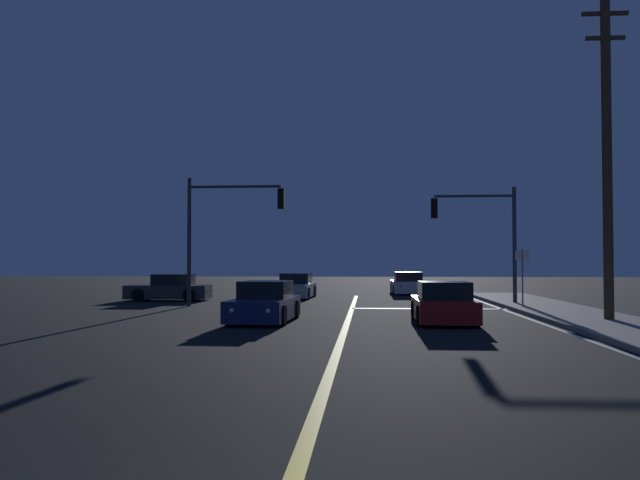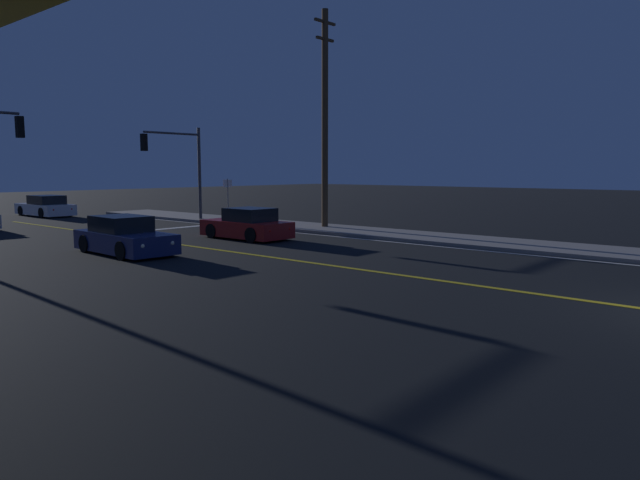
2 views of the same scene
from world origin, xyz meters
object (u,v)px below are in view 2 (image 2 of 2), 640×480
(car_distant_tail_red, at_px, (247,225))
(car_following_oncoming_white, at_px, (46,207))
(street_sign_corner, at_px, (228,194))
(car_side_waiting_navy, at_px, (124,237))
(utility_pole_right, at_px, (325,118))
(traffic_signal_near_right, at_px, (179,159))

(car_distant_tail_red, height_order, car_following_oncoming_white, same)
(car_following_oncoming_white, relative_size, street_sign_corner, 1.91)
(car_side_waiting_navy, height_order, utility_pole_right, utility_pole_right)
(car_following_oncoming_white, bearing_deg, car_distant_tail_red, -90.71)
(car_following_oncoming_white, xyz_separation_m, utility_pole_right, (5.27, -19.10, 4.88))
(traffic_signal_near_right, distance_m, utility_pole_right, 9.08)
(car_distant_tail_red, height_order, traffic_signal_near_right, traffic_signal_near_right)
(car_side_waiting_navy, bearing_deg, car_distant_tail_red, -177.34)
(street_sign_corner, bearing_deg, utility_pole_right, -76.24)
(car_distant_tail_red, xyz_separation_m, street_sign_corner, (3.83, 5.74, 1.09))
(car_distant_tail_red, relative_size, traffic_signal_near_right, 0.78)
(utility_pole_right, relative_size, street_sign_corner, 4.28)
(car_distant_tail_red, bearing_deg, car_following_oncoming_white, 90.29)
(traffic_signal_near_right, relative_size, street_sign_corner, 2.16)
(utility_pole_right, bearing_deg, car_following_oncoming_white, 105.41)
(car_following_oncoming_white, relative_size, utility_pole_right, 0.45)
(car_distant_tail_red, distance_m, car_side_waiting_navy, 5.88)
(traffic_signal_near_right, height_order, street_sign_corner, traffic_signal_near_right)
(car_distant_tail_red, xyz_separation_m, utility_pole_right, (5.23, 0.02, 4.88))
(street_sign_corner, bearing_deg, traffic_signal_near_right, 111.44)
(car_following_oncoming_white, height_order, car_side_waiting_navy, same)
(traffic_signal_near_right, bearing_deg, car_distant_tail_red, 72.25)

